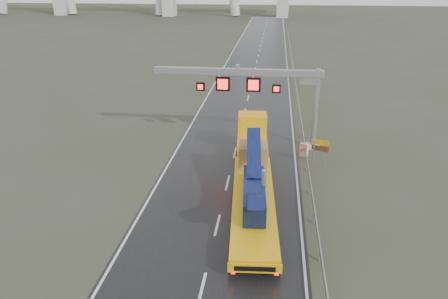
# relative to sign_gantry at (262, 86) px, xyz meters

# --- Properties ---
(ground) EXTENTS (400.00, 400.00, 0.00)m
(ground) POSITION_rel_sign_gantry_xyz_m (-2.10, -17.99, -5.61)
(ground) COLOR #333726
(ground) RESTS_ON ground
(road) EXTENTS (11.00, 200.00, 0.02)m
(road) POSITION_rel_sign_gantry_xyz_m (-2.10, 22.01, -5.60)
(road) COLOR black
(road) RESTS_ON ground
(guardrail) EXTENTS (0.20, 140.00, 1.40)m
(guardrail) POSITION_rel_sign_gantry_xyz_m (4.00, 12.01, -4.91)
(guardrail) COLOR gray
(guardrail) RESTS_ON ground
(sign_gantry) EXTENTS (14.90, 1.20, 7.42)m
(sign_gantry) POSITION_rel_sign_gantry_xyz_m (0.00, 0.00, 0.00)
(sign_gantry) COLOR #B8B9B4
(sign_gantry) RESTS_ON ground
(heavy_haul_truck) EXTENTS (3.86, 18.57, 4.33)m
(heavy_haul_truck) POSITION_rel_sign_gantry_xyz_m (-0.20, -8.36, -3.94)
(heavy_haul_truck) COLOR #D3970B
(heavy_haul_truck) RESTS_ON ground
(exit_sign_pair) EXTENTS (1.33, 0.55, 2.40)m
(exit_sign_pair) POSITION_rel_sign_gantry_xyz_m (5.00, -4.21, -3.94)
(exit_sign_pair) COLOR #979B9F
(exit_sign_pair) RESTS_ON ground
(striped_barrier) EXTENTS (0.77, 0.62, 1.15)m
(striped_barrier) POSITION_rel_sign_gantry_xyz_m (3.90, -1.98, -5.04)
(striped_barrier) COLOR red
(striped_barrier) RESTS_ON ground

